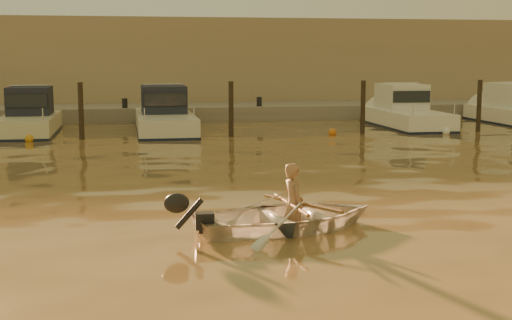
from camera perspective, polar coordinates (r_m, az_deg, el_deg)
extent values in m
plane|color=olive|center=(12.73, 8.02, -4.91)|extent=(160.00, 160.00, 0.00)
imported|color=silver|center=(12.04, 2.57, -4.58)|extent=(3.56, 2.87, 0.65)
imported|color=#9C704E|center=(12.04, 3.01, -3.60)|extent=(0.44, 0.58, 1.42)
cylinder|color=brown|center=(12.10, 3.65, -3.50)|extent=(0.91, 1.94, 0.13)
cylinder|color=brown|center=(12.02, 2.80, -3.57)|extent=(0.13, 2.10, 0.13)
cylinder|color=#2D2319|center=(25.68, -13.82, 3.60)|extent=(0.18, 0.18, 2.20)
cylinder|color=#2D2319|center=(25.90, -2.01, 3.88)|extent=(0.18, 0.18, 2.20)
cylinder|color=#2D2319|center=(27.08, 8.54, 3.98)|extent=(0.18, 0.18, 2.20)
cylinder|color=#2D2319|center=(28.94, 17.41, 3.97)|extent=(0.18, 0.18, 2.20)
sphere|color=orange|center=(25.58, -17.69, 1.63)|extent=(0.30, 0.30, 0.30)
sphere|color=white|center=(25.16, -6.34, 1.87)|extent=(0.30, 0.30, 0.30)
sphere|color=orange|center=(26.58, 6.13, 2.21)|extent=(0.30, 0.30, 0.30)
sphere|color=white|center=(27.70, 14.96, 2.23)|extent=(0.30, 0.30, 0.30)
cube|color=gray|center=(33.60, -3.58, 3.59)|extent=(52.00, 4.00, 1.00)
cube|color=#9E8466|center=(38.95, -4.57, 7.54)|extent=(46.00, 7.00, 4.80)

